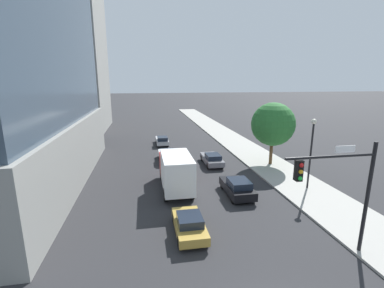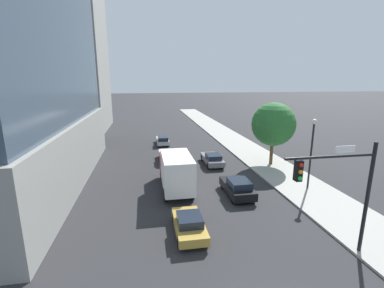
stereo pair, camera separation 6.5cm
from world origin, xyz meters
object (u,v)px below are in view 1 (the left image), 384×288
at_px(car_black, 237,187).
at_px(traffic_light_pole, 341,181).
at_px(car_silver, 162,140).
at_px(car_gray, 212,159).
at_px(car_gold, 189,224).
at_px(box_truck, 176,170).
at_px(street_lamp, 312,144).
at_px(car_white, 167,155).
at_px(street_tree, 273,124).
at_px(construction_building, 60,27).

bearing_deg(car_black, traffic_light_pole, -74.39).
bearing_deg(car_silver, car_gray, -65.56).
relative_size(car_gold, box_truck, 0.58).
bearing_deg(traffic_light_pole, street_lamp, 64.46).
bearing_deg(street_lamp, box_truck, 170.67).
bearing_deg(car_black, car_gold, -134.43).
bearing_deg(car_gold, traffic_light_pole, -25.68).
bearing_deg(car_white, car_gray, -25.53).
height_order(street_lamp, box_truck, street_lamp).
xyz_separation_m(street_tree, car_gray, (-6.54, 1.26, -4.00)).
distance_m(construction_building, traffic_light_pole, 52.08).
bearing_deg(traffic_light_pole, car_silver, 104.64).
height_order(construction_building, car_gray, construction_building).
xyz_separation_m(construction_building, car_silver, (16.74, -15.94, -18.04)).
relative_size(car_gold, car_white, 0.94).
relative_size(car_gray, car_black, 1.08).
bearing_deg(car_black, car_gray, 90.00).
xyz_separation_m(construction_building, street_tree, (28.20, -28.03, -14.03)).
height_order(car_gray, box_truck, box_truck).
bearing_deg(car_gold, car_black, 45.57).
bearing_deg(construction_building, car_gold, -67.49).
relative_size(street_lamp, car_gold, 1.50).
bearing_deg(construction_building, street_tree, -44.83).
bearing_deg(street_tree, construction_building, 135.17).
relative_size(car_silver, car_black, 1.06).
bearing_deg(car_black, construction_building, 121.48).
xyz_separation_m(car_gold, car_black, (4.92, 5.02, 0.07)).
bearing_deg(car_silver, traffic_light_pole, -75.36).
xyz_separation_m(car_white, car_silver, (0.00, 8.48, -0.03)).
xyz_separation_m(car_gray, car_white, (-4.92, 2.35, 0.01)).
xyz_separation_m(construction_building, car_white, (16.74, -24.42, -18.02)).
bearing_deg(traffic_light_pole, car_gold, 154.32).
bearing_deg(car_gray, traffic_light_pole, -82.08).
relative_size(car_gold, car_black, 0.96).
relative_size(traffic_light_pole, car_silver, 1.38).
height_order(car_gold, car_silver, car_silver).
height_order(car_silver, car_black, car_black).
distance_m(street_lamp, car_gray, 11.23).
distance_m(construction_building, street_tree, 42.16).
relative_size(street_tree, box_truck, 0.98).
xyz_separation_m(street_tree, car_black, (-6.54, -7.34, -3.95)).
bearing_deg(street_lamp, car_silver, 120.71).
relative_size(street_lamp, street_tree, 0.88).
height_order(street_tree, car_gray, street_tree).
distance_m(car_white, box_truck, 9.00).
relative_size(construction_building, street_tree, 6.17).
bearing_deg(car_gold, street_lamp, 24.29).
distance_m(street_tree, car_silver, 17.14).
relative_size(car_gold, car_silver, 0.90).
bearing_deg(street_lamp, car_white, 136.68).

